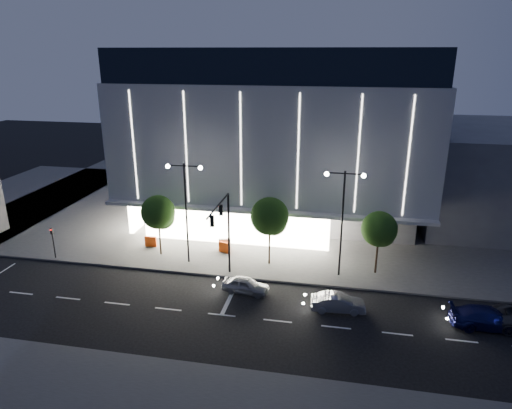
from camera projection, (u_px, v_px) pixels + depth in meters
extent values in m
plane|color=black|center=(201.00, 301.00, 34.02)|extent=(160.00, 160.00, 0.00)
cube|color=#474747|center=(300.00, 204.00, 55.41)|extent=(70.00, 40.00, 0.15)
cube|color=#4C4C51|center=(284.00, 188.00, 55.16)|extent=(28.00, 21.00, 4.00)
cube|color=#9F9FA4|center=(283.00, 128.00, 50.90)|extent=(30.00, 25.00, 11.00)
cube|color=black|center=(284.00, 63.00, 48.65)|extent=(29.40, 24.50, 3.00)
cube|color=white|center=(234.00, 225.00, 43.33)|extent=(18.00, 0.40, 3.60)
cube|color=white|center=(150.00, 201.00, 50.21)|extent=(0.40, 10.00, 3.60)
cube|color=#9F9FA4|center=(264.00, 210.00, 41.19)|extent=(30.00, 2.00, 0.30)
cube|color=white|center=(263.00, 152.00, 39.25)|extent=(24.00, 0.06, 10.00)
cube|color=#4C4C51|center=(492.00, 173.00, 50.05)|extent=(16.00, 20.00, 10.00)
cylinder|color=black|center=(229.00, 235.00, 37.18)|extent=(0.18, 0.18, 7.00)
cylinder|color=black|center=(218.00, 205.00, 33.37)|extent=(0.14, 5.80, 0.14)
cube|color=black|center=(221.00, 210.00, 34.21)|extent=(0.28, 0.18, 0.85)
cube|color=black|center=(212.00, 221.00, 31.98)|extent=(0.28, 0.18, 0.85)
sphere|color=#FF0C0C|center=(219.00, 206.00, 34.13)|extent=(0.14, 0.14, 0.14)
cylinder|color=black|center=(186.00, 215.00, 38.70)|extent=(0.16, 0.16, 9.00)
cylinder|color=black|center=(176.00, 165.00, 37.45)|extent=(1.40, 0.10, 0.10)
cylinder|color=black|center=(192.00, 166.00, 37.20)|extent=(1.40, 0.10, 0.10)
sphere|color=white|center=(168.00, 166.00, 37.61)|extent=(0.36, 0.36, 0.36)
sphere|color=white|center=(200.00, 168.00, 37.10)|extent=(0.36, 0.36, 0.36)
cylinder|color=black|center=(342.00, 226.00, 36.36)|extent=(0.16, 0.16, 9.00)
cylinder|color=black|center=(336.00, 173.00, 35.10)|extent=(1.40, 0.10, 0.10)
cylinder|color=black|center=(354.00, 174.00, 34.85)|extent=(1.40, 0.10, 0.10)
sphere|color=white|center=(327.00, 174.00, 35.26)|extent=(0.36, 0.36, 0.36)
sphere|color=white|center=(364.00, 176.00, 34.76)|extent=(0.36, 0.36, 0.36)
cylinder|color=black|center=(54.00, 244.00, 40.43)|extent=(0.12, 0.12, 3.00)
cube|color=black|center=(52.00, 231.00, 40.05)|extent=(0.22, 0.16, 0.55)
sphere|color=#FF0C0C|center=(51.00, 230.00, 39.90)|extent=(0.10, 0.10, 0.10)
cylinder|color=black|center=(160.00, 236.00, 41.01)|extent=(0.16, 0.16, 3.78)
sphere|color=black|center=(158.00, 212.00, 40.26)|extent=(3.02, 3.02, 3.02)
sphere|color=black|center=(162.00, 217.00, 40.57)|extent=(2.16, 2.16, 2.16)
sphere|color=black|center=(155.00, 216.00, 40.27)|extent=(1.94, 1.94, 1.94)
cylinder|color=black|center=(269.00, 243.00, 39.16)|extent=(0.16, 0.16, 4.06)
sphere|color=black|center=(270.00, 216.00, 38.36)|extent=(3.25, 3.25, 3.25)
sphere|color=black|center=(273.00, 222.00, 38.68)|extent=(2.32, 2.32, 2.32)
sphere|color=black|center=(266.00, 221.00, 38.38)|extent=(2.09, 2.09, 2.09)
cylinder|color=black|center=(377.00, 254.00, 37.60)|extent=(0.16, 0.16, 3.64)
sphere|color=black|center=(379.00, 229.00, 36.89)|extent=(2.91, 2.91, 2.91)
sphere|color=black|center=(382.00, 234.00, 37.19)|extent=(2.08, 2.08, 2.08)
sphere|color=black|center=(376.00, 233.00, 36.89)|extent=(1.87, 1.87, 1.87)
imported|color=gray|center=(246.00, 285.00, 35.07)|extent=(3.81, 1.92, 1.24)
imported|color=#A5A6AD|center=(338.00, 303.00, 32.59)|extent=(3.94, 1.65, 1.27)
imported|color=#151751|center=(488.00, 318.00, 30.62)|extent=(5.02, 2.27, 1.43)
cube|color=#F9460D|center=(151.00, 242.00, 43.03)|extent=(1.11, 0.27, 1.00)
cube|color=#BEBEBE|center=(225.00, 244.00, 42.51)|extent=(1.13, 0.51, 1.00)
cube|color=#F6490D|center=(224.00, 247.00, 41.79)|extent=(1.12, 0.58, 1.00)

